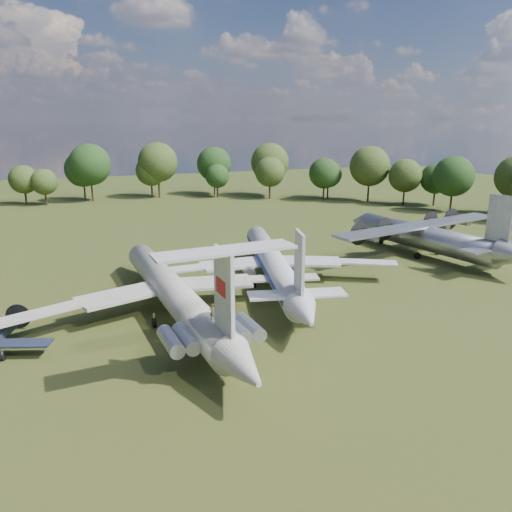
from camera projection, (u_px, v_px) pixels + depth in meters
name	position (u px, v px, depth m)	size (l,w,h in m)	color
ground	(178.00, 305.00, 61.46)	(300.00, 300.00, 0.00)	#253E14
il62_airliner	(174.00, 298.00, 56.92)	(37.25, 48.42, 4.75)	silver
tu104_jet	(273.00, 268.00, 68.55)	(34.80, 46.41, 4.64)	silver
an12_transport	(424.00, 241.00, 83.02)	(34.84, 38.94, 5.12)	#A7A9AF
person_on_il62	(213.00, 312.00, 44.43)	(0.58, 0.38, 1.58)	olive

